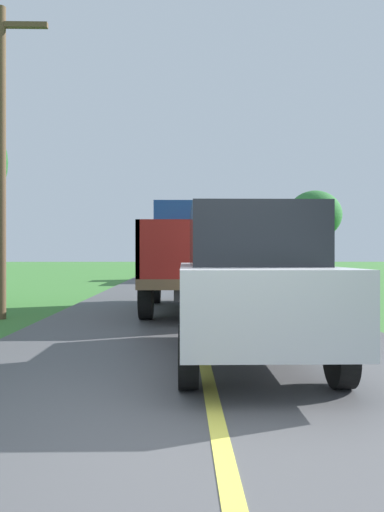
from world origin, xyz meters
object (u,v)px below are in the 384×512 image
banana_truck_near (193,253)px  utility_pole_roadside (1,150)px  banana_truck_far (192,254)px  roadside_tree_mid_right (314,215)px  following_car (248,283)px

banana_truck_near → utility_pole_roadside: (-4.32, -1.79, 2.29)m
banana_truck_far → utility_pole_roadside: bearing=-105.5°
banana_truck_near → roadside_tree_mid_right: (8.18, 18.26, 2.52)m
banana_truck_far → banana_truck_near: bearing=-91.0°
utility_pole_roadside → following_car: (4.86, -4.78, -2.70)m
banana_truck_near → banana_truck_far: bearing=89.0°
banana_truck_near → banana_truck_far: same height
banana_truck_near → roadside_tree_mid_right: size_ratio=1.05×
roadside_tree_mid_right → following_car: (-7.64, -24.83, -2.92)m
roadside_tree_mid_right → following_car: size_ratio=1.36×
roadside_tree_mid_right → following_car: bearing=-107.1°
utility_pole_roadside → roadside_tree_mid_right: bearing=58.1°
banana_truck_near → following_car: (0.54, -6.57, -0.41)m
banana_truck_near → following_car: bearing=-85.3°
roadside_tree_mid_right → following_car: 26.15m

